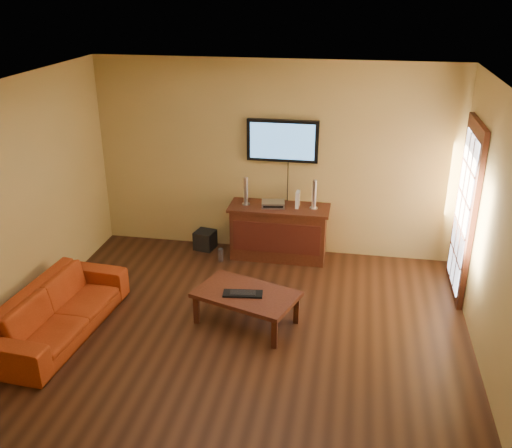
% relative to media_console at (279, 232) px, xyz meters
% --- Properties ---
extents(ground_plane, '(5.00, 5.00, 0.00)m').
position_rel_media_console_xyz_m(ground_plane, '(-0.13, -2.23, -0.38)').
color(ground_plane, black).
rests_on(ground_plane, ground).
extents(room_walls, '(5.00, 5.00, 5.00)m').
position_rel_media_console_xyz_m(room_walls, '(-0.13, -1.61, 1.30)').
color(room_walls, tan).
rests_on(room_walls, ground).
extents(french_door, '(0.07, 1.02, 2.22)m').
position_rel_media_console_xyz_m(french_door, '(2.33, -0.53, 0.67)').
color(french_door, '#3A170D').
rests_on(french_door, ground).
extents(media_console, '(1.38, 0.53, 0.76)m').
position_rel_media_console_xyz_m(media_console, '(0.00, 0.00, 0.00)').
color(media_console, '#3A170D').
rests_on(media_console, ground).
extents(television, '(0.97, 0.08, 0.57)m').
position_rel_media_console_xyz_m(television, '(-0.00, 0.22, 1.25)').
color(television, black).
rests_on(television, ground).
extents(coffee_table, '(1.27, 0.99, 0.39)m').
position_rel_media_console_xyz_m(coffee_table, '(-0.12, -1.75, -0.04)').
color(coffee_table, '#3A170D').
rests_on(coffee_table, ground).
extents(sofa, '(0.69, 1.92, 0.74)m').
position_rel_media_console_xyz_m(sofa, '(-2.11, -2.30, -0.01)').
color(sofa, '#A33712').
rests_on(sofa, ground).
extents(speaker_left, '(0.11, 0.11, 0.39)m').
position_rel_media_console_xyz_m(speaker_left, '(-0.47, 0.01, 0.56)').
color(speaker_left, silver).
rests_on(speaker_left, media_console).
extents(speaker_right, '(0.11, 0.11, 0.41)m').
position_rel_media_console_xyz_m(speaker_right, '(0.47, 0.02, 0.56)').
color(speaker_right, silver).
rests_on(speaker_right, media_console).
extents(av_receiver, '(0.35, 0.27, 0.07)m').
position_rel_media_console_xyz_m(av_receiver, '(-0.08, 0.00, 0.41)').
color(av_receiver, silver).
rests_on(av_receiver, media_console).
extents(game_console, '(0.05, 0.16, 0.22)m').
position_rel_media_console_xyz_m(game_console, '(0.25, 0.04, 0.49)').
color(game_console, white).
rests_on(game_console, media_console).
extents(subwoofer, '(0.32, 0.32, 0.27)m').
position_rel_media_console_xyz_m(subwoofer, '(-1.09, 0.08, -0.25)').
color(subwoofer, black).
rests_on(subwoofer, ground).
extents(bottle, '(0.07, 0.07, 0.22)m').
position_rel_media_console_xyz_m(bottle, '(-0.77, -0.30, -0.28)').
color(bottle, white).
rests_on(bottle, ground).
extents(keyboard, '(0.46, 0.22, 0.03)m').
position_rel_media_console_xyz_m(keyboard, '(-0.15, -1.80, 0.02)').
color(keyboard, black).
rests_on(keyboard, coffee_table).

